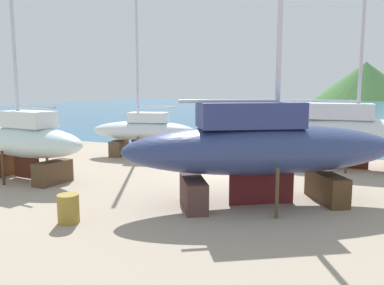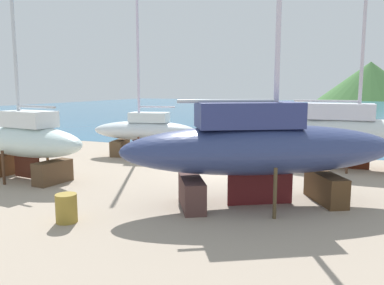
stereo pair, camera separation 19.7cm
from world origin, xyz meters
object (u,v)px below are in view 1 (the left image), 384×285
(sailboat_mid_port, at_px, (346,132))
(sailboat_large_starboard, at_px, (25,141))
(sailboat_small_center, at_px, (144,131))
(sailboat_far_slipway, at_px, (262,147))
(worker, at_px, (366,139))
(barrel_tipped_center, at_px, (68,209))

(sailboat_mid_port, relative_size, sailboat_large_starboard, 1.31)
(sailboat_small_center, bearing_deg, sailboat_far_slipway, 128.20)
(sailboat_mid_port, height_order, sailboat_small_center, sailboat_mid_port)
(sailboat_small_center, relative_size, worker, 6.23)
(sailboat_large_starboard, height_order, sailboat_far_slipway, sailboat_far_slipway)
(sailboat_small_center, bearing_deg, worker, -166.21)
(sailboat_small_center, xyz_separation_m, sailboat_large_starboard, (-1.97, -7.23, 0.21))
(sailboat_small_center, distance_m, worker, 13.79)
(worker, xyz_separation_m, barrel_tipped_center, (-8.87, -17.15, -0.43))
(sailboat_far_slipway, bearing_deg, barrel_tipped_center, -171.39)
(sailboat_large_starboard, relative_size, barrel_tipped_center, 11.27)
(sailboat_small_center, bearing_deg, sailboat_mid_port, 171.64)
(sailboat_small_center, distance_m, sailboat_far_slipway, 11.07)
(barrel_tipped_center, bearing_deg, sailboat_large_starboard, 144.80)
(sailboat_mid_port, xyz_separation_m, sailboat_far_slipway, (-2.69, -7.81, 0.21))
(sailboat_mid_port, distance_m, barrel_tipped_center, 14.23)
(sailboat_large_starboard, bearing_deg, sailboat_mid_port, -142.24)
(sailboat_mid_port, xyz_separation_m, barrel_tipped_center, (-7.73, -11.86, -1.41))
(sailboat_far_slipway, bearing_deg, sailboat_small_center, 110.32)
(sailboat_small_center, height_order, barrel_tipped_center, sailboat_small_center)
(sailboat_mid_port, bearing_deg, sailboat_far_slipway, -110.62)
(sailboat_mid_port, distance_m, worker, 5.49)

